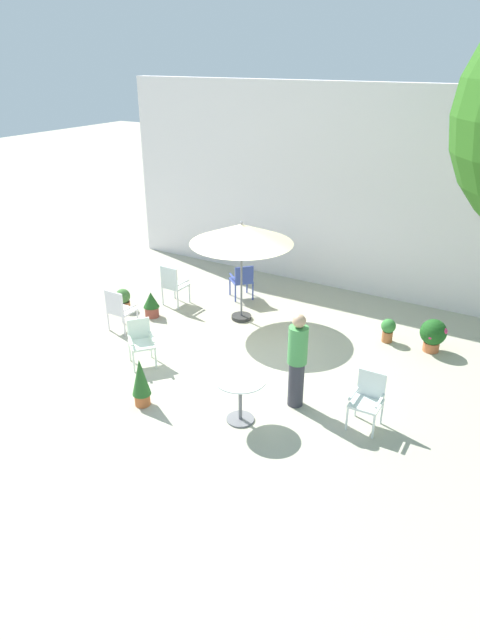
# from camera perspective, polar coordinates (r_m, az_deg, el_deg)

# --- Properties ---
(ground_plane) EXTENTS (60.00, 60.00, 0.00)m
(ground_plane) POSITION_cam_1_polar(r_m,az_deg,el_deg) (10.88, 0.23, -3.55)
(ground_plane) COLOR #B2AD97
(villa_facade) EXTENTS (11.46, 0.30, 4.78)m
(villa_facade) POSITION_cam_1_polar(r_m,az_deg,el_deg) (13.69, 9.73, 13.04)
(villa_facade) COLOR white
(villa_facade) RESTS_ON ground
(patio_umbrella_0) EXTENTS (2.18, 2.18, 2.22)m
(patio_umbrella_0) POSITION_cam_1_polar(r_m,az_deg,el_deg) (11.61, 0.15, 8.80)
(patio_umbrella_0) COLOR #2D2D2D
(patio_umbrella_0) RESTS_ON ground
(cafe_table_0) EXTENTS (0.82, 0.82, 0.78)m
(cafe_table_0) POSITION_cam_1_polar(r_m,az_deg,el_deg) (8.75, 0.03, -7.34)
(cafe_table_0) COLOR white
(cafe_table_0) RESTS_ON ground
(patio_chair_0) EXTENTS (0.47, 0.47, 0.90)m
(patio_chair_0) POSITION_cam_1_polar(r_m,az_deg,el_deg) (8.91, 13.04, -7.69)
(patio_chair_0) COLOR silver
(patio_chair_0) RESTS_ON ground
(patio_chair_1) EXTENTS (0.49, 0.46, 0.93)m
(patio_chair_1) POSITION_cam_1_polar(r_m,az_deg,el_deg) (11.84, -12.36, 1.21)
(patio_chair_1) COLOR white
(patio_chair_1) RESTS_ON ground
(patio_chair_2) EXTENTS (0.66, 0.65, 0.87)m
(patio_chair_2) POSITION_cam_1_polar(r_m,az_deg,el_deg) (10.52, -10.19, -1.98)
(patio_chair_2) COLOR white
(patio_chair_2) RESTS_ON ground
(patio_chair_3) EXTENTS (0.67, 0.67, 0.86)m
(patio_chair_3) POSITION_cam_1_polar(r_m,az_deg,el_deg) (13.14, 0.24, 4.23)
(patio_chair_3) COLOR #35489C
(patio_chair_3) RESTS_ON ground
(patio_chair_4) EXTENTS (0.50, 0.49, 0.97)m
(patio_chair_4) POSITION_cam_1_polar(r_m,az_deg,el_deg) (12.86, -6.92, 3.79)
(patio_chair_4) COLOR silver
(patio_chair_4) RESTS_ON ground
(potted_plant_0) EXTENTS (0.34, 0.34, 0.48)m
(potted_plant_0) POSITION_cam_1_polar(r_m,az_deg,el_deg) (12.98, -11.93, 2.15)
(potted_plant_0) COLOR #C97343
(potted_plant_0) RESTS_ON ground
(potted_plant_1) EXTENTS (0.52, 0.52, 0.67)m
(potted_plant_1) POSITION_cam_1_polar(r_m,az_deg,el_deg) (11.48, 19.25, -1.35)
(potted_plant_1) COLOR #C4693D
(potted_plant_1) RESTS_ON ground
(potted_plant_2) EXTENTS (0.30, 0.30, 0.50)m
(potted_plant_2) POSITION_cam_1_polar(r_m,az_deg,el_deg) (11.62, 14.99, -0.90)
(potted_plant_2) COLOR #B06537
(potted_plant_2) RESTS_ON ground
(potted_plant_3) EXTENTS (0.35, 0.35, 0.59)m
(potted_plant_3) POSITION_cam_1_polar(r_m,az_deg,el_deg) (12.45, -9.11, 1.66)
(potted_plant_3) COLOR brown
(potted_plant_3) RESTS_ON ground
(potted_plant_4) EXTENTS (0.31, 0.31, 0.87)m
(potted_plant_4) POSITION_cam_1_polar(r_m,az_deg,el_deg) (9.32, -10.17, -6.20)
(potted_plant_4) COLOR #C06333
(potted_plant_4) RESTS_ON ground
(standing_person) EXTENTS (0.39, 0.39, 1.67)m
(standing_person) POSITION_cam_1_polar(r_m,az_deg,el_deg) (9.02, 5.90, -4.09)
(standing_person) COLOR #33333D
(standing_person) RESTS_ON ground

